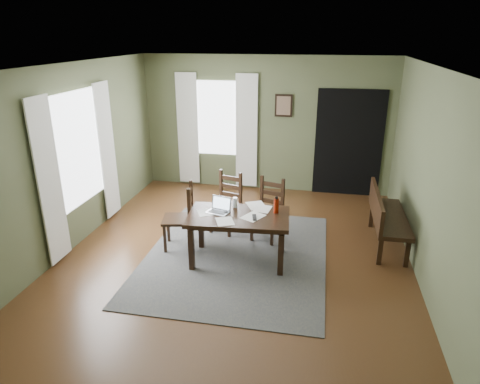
% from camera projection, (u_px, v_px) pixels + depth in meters
% --- Properties ---
extents(ground, '(5.00, 6.00, 0.01)m').
position_uv_depth(ground, '(236.00, 256.00, 6.31)').
color(ground, '#492C16').
extents(room_shell, '(5.02, 6.02, 2.71)m').
position_uv_depth(room_shell, '(236.00, 136.00, 5.67)').
color(room_shell, '#525A3A').
rests_on(room_shell, ground).
extents(rug, '(2.60, 3.20, 0.01)m').
position_uv_depth(rug, '(236.00, 256.00, 6.31)').
color(rug, '#424242').
rests_on(rug, ground).
extents(dining_table, '(1.46, 0.94, 0.70)m').
position_uv_depth(dining_table, '(239.00, 221.00, 5.97)').
color(dining_table, black).
rests_on(dining_table, rug).
extents(chair_end, '(0.52, 0.52, 1.01)m').
position_uv_depth(chair_end, '(181.00, 217.00, 6.40)').
color(chair_end, black).
rests_on(chair_end, rug).
extents(chair_back_left, '(0.53, 0.53, 0.98)m').
position_uv_depth(chair_back_left, '(227.00, 203.00, 6.98)').
color(chair_back_left, black).
rests_on(chair_back_left, rug).
extents(chair_back_right, '(0.53, 0.53, 0.97)m').
position_uv_depth(chair_back_right, '(268.00, 210.00, 6.71)').
color(chair_back_right, black).
rests_on(chair_back_right, rug).
extents(bench, '(0.48, 1.50, 0.85)m').
position_uv_depth(bench, '(385.00, 214.00, 6.49)').
color(bench, black).
rests_on(bench, ground).
extents(laptop, '(0.36, 0.31, 0.21)m').
position_uv_depth(laptop, '(219.00, 208.00, 6.04)').
color(laptop, '#B7B7BC').
rests_on(laptop, dining_table).
extents(computer_mouse, '(0.08, 0.10, 0.03)m').
position_uv_depth(computer_mouse, '(226.00, 211.00, 6.02)').
color(computer_mouse, '#3F3F42').
rests_on(computer_mouse, dining_table).
extents(tv_remote, '(0.09, 0.20, 0.02)m').
position_uv_depth(tv_remote, '(254.00, 217.00, 5.84)').
color(tv_remote, black).
rests_on(tv_remote, dining_table).
extents(drinking_glass, '(0.08, 0.08, 0.15)m').
position_uv_depth(drinking_glass, '(235.00, 202.00, 6.17)').
color(drinking_glass, silver).
rests_on(drinking_glass, dining_table).
extents(water_bottle, '(0.09, 0.09, 0.24)m').
position_uv_depth(water_bottle, '(276.00, 205.00, 5.97)').
color(water_bottle, '#A5230C').
rests_on(water_bottle, dining_table).
extents(paper_a, '(0.31, 0.34, 0.00)m').
position_uv_depth(paper_a, '(205.00, 212.00, 6.02)').
color(paper_a, white).
rests_on(paper_a, dining_table).
extents(paper_b, '(0.36, 0.39, 0.00)m').
position_uv_depth(paper_b, '(253.00, 217.00, 5.89)').
color(paper_b, white).
rests_on(paper_b, dining_table).
extents(paper_c, '(0.37, 0.40, 0.00)m').
position_uv_depth(paper_c, '(256.00, 205.00, 6.26)').
color(paper_c, white).
rests_on(paper_c, dining_table).
extents(paper_d, '(0.26, 0.32, 0.00)m').
position_uv_depth(paper_d, '(263.00, 209.00, 6.15)').
color(paper_d, white).
rests_on(paper_d, dining_table).
extents(paper_e, '(0.32, 0.35, 0.00)m').
position_uv_depth(paper_e, '(225.00, 221.00, 5.74)').
color(paper_e, white).
rests_on(paper_e, dining_table).
extents(window_left, '(0.01, 1.30, 1.70)m').
position_uv_depth(window_left, '(78.00, 149.00, 6.42)').
color(window_left, white).
rests_on(window_left, ground).
extents(window_back, '(1.00, 0.01, 1.50)m').
position_uv_depth(window_back, '(217.00, 118.00, 8.71)').
color(window_back, white).
rests_on(window_back, ground).
extents(curtain_left_near, '(0.03, 0.48, 2.30)m').
position_uv_depth(curtain_left_near, '(49.00, 183.00, 5.75)').
color(curtain_left_near, silver).
rests_on(curtain_left_near, ground).
extents(curtain_left_far, '(0.03, 0.48, 2.30)m').
position_uv_depth(curtain_left_far, '(107.00, 151.00, 7.26)').
color(curtain_left_far, silver).
rests_on(curtain_left_far, ground).
extents(curtain_back_left, '(0.44, 0.03, 2.30)m').
position_uv_depth(curtain_back_left, '(188.00, 129.00, 8.88)').
color(curtain_back_left, silver).
rests_on(curtain_back_left, ground).
extents(curtain_back_right, '(0.44, 0.03, 2.30)m').
position_uv_depth(curtain_back_right, '(246.00, 132.00, 8.65)').
color(curtain_back_right, silver).
rests_on(curtain_back_right, ground).
extents(framed_picture, '(0.34, 0.03, 0.44)m').
position_uv_depth(framed_picture, '(284.00, 106.00, 8.36)').
color(framed_picture, black).
rests_on(framed_picture, ground).
extents(doorway_back, '(1.30, 0.03, 2.10)m').
position_uv_depth(doorway_back, '(349.00, 144.00, 8.37)').
color(doorway_back, black).
rests_on(doorway_back, ground).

